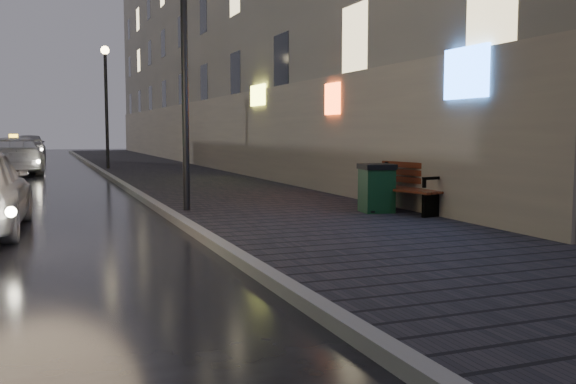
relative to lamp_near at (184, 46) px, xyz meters
name	(u,v)px	position (x,y,z in m)	size (l,w,h in m)	color
ground	(138,294)	(-1.85, -6.00, -3.49)	(120.00, 120.00, 0.00)	black
sidewalk	(159,170)	(2.05, 15.00, -3.41)	(4.60, 58.00, 0.15)	black
curb	(102,172)	(-0.35, 15.00, -3.41)	(0.20, 58.00, 0.15)	slate
building_near	(207,37)	(5.25, 19.00, 3.01)	(1.80, 50.00, 13.00)	#605B54
lamp_near	(184,46)	(0.00, 0.00, 0.00)	(0.36, 0.36, 5.28)	black
lamp_far	(106,91)	(0.00, 16.00, 0.00)	(0.36, 0.36, 5.28)	black
bench	(407,187)	(4.08, -1.91, -2.84)	(1.03, 2.05, 1.00)	black
trash_bin	(377,188)	(3.49, -1.71, -2.84)	(0.72, 0.72, 0.97)	black
taxi_mid	(14,156)	(-3.76, 15.92, -2.73)	(2.12, 5.22, 1.52)	silver
car_far	(29,146)	(-3.37, 33.23, -2.67)	(1.94, 4.82, 1.64)	#A8A7AF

